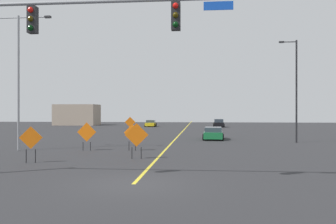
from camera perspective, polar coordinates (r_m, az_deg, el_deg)
name	(u,v)px	position (r m, az deg, el deg)	size (l,w,h in m)	color
ground	(133,184)	(13.62, -5.69, -11.70)	(158.64, 158.64, 0.00)	#2D2D30
road_centre_stripe	(185,129)	(57.28, 2.79, -2.73)	(0.16, 88.13, 0.01)	yellow
traffic_signal_assembly	(36,35)	(14.86, -20.73, 11.64)	(17.00, 0.44, 7.48)	gray
street_lamp_far_right	(18,71)	(27.38, -23.28, 6.24)	(4.83, 0.24, 9.68)	gray
street_lamp_mid_left	(295,87)	(33.42, 20.12, 3.87)	(1.61, 0.24, 9.22)	black
construction_sign_median_far	(130,123)	(43.61, -6.22, -1.81)	(1.32, 0.20, 2.14)	orange
construction_sign_right_lane	(31,140)	(20.32, -21.54, -4.23)	(1.20, 0.34, 1.98)	orange
construction_sign_right_shoulder	(137,136)	(20.62, -5.17, -3.99)	(1.39, 0.25, 2.11)	orange
construction_sign_left_shoulder	(132,134)	(25.00, -5.88, -3.59)	(1.22, 0.15, 1.89)	orange
construction_sign_median_near	(87,133)	(25.62, -13.16, -3.38)	(1.38, 0.07, 2.01)	orange
car_black_mid	(219,123)	(64.05, 8.29, -1.84)	(2.04, 4.43, 1.45)	black
car_green_approaching	(213,133)	(35.33, 7.41, -3.48)	(2.19, 4.47, 1.24)	#196B38
car_yellow_far	(151,123)	(65.61, -2.85, -1.88)	(2.11, 4.46, 1.21)	gold
roadside_building_west	(77,115)	(74.94, -14.66, -0.45)	(8.57, 5.40, 4.29)	gray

